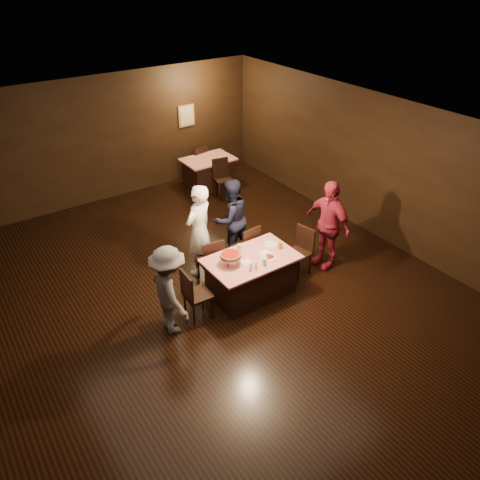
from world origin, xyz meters
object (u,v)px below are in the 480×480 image
at_px(diner_grey_knit, 169,291).
at_px(plate_empty, 271,244).
at_px(diner_red_shirt, 328,224).
at_px(chair_back_far, 197,162).
at_px(glass_back, 239,248).
at_px(main_table, 251,276).
at_px(glass_front_left, 264,262).
at_px(pizza_stand, 231,255).
at_px(chair_end_left, 198,294).
at_px(diner_white_jacket, 199,230).
at_px(glass_amber, 280,245).
at_px(chair_far_right, 245,246).
at_px(chair_far_left, 210,259).
at_px(chair_end_right, 298,252).
at_px(chair_back_near, 223,178).
at_px(back_table, 209,173).
at_px(diner_navy_hoodie, 231,219).

relative_size(diner_grey_knit, plate_empty, 6.30).
distance_m(diner_red_shirt, plate_empty, 1.22).
xyz_separation_m(chair_back_far, glass_back, (-1.82, -4.64, 0.37)).
relative_size(main_table, glass_front_left, 11.43).
bearing_deg(pizza_stand, chair_end_left, -175.91).
height_order(diner_white_jacket, glass_amber, diner_white_jacket).
xyz_separation_m(diner_red_shirt, glass_back, (-1.79, 0.37, -0.07)).
height_order(main_table, pizza_stand, pizza_stand).
height_order(chair_far_right, glass_amber, chair_far_right).
bearing_deg(glass_amber, glass_back, 151.70).
bearing_deg(glass_front_left, glass_back, 99.46).
height_order(chair_far_left, glass_back, chair_far_left).
distance_m(chair_far_left, chair_far_right, 0.80).
distance_m(chair_end_right, chair_back_near, 3.70).
height_order(back_table, diner_red_shirt, diner_red_shirt).
height_order(chair_far_right, diner_red_shirt, diner_red_shirt).
xyz_separation_m(main_table, back_table, (1.77, 4.34, 0.00)).
bearing_deg(glass_amber, chair_end_right, 5.71).
bearing_deg(glass_back, chair_end_right, -14.62).
xyz_separation_m(chair_far_right, chair_back_far, (1.37, 4.19, 0.00)).
relative_size(main_table, chair_back_near, 1.68).
distance_m(back_table, chair_far_right, 3.84).
bearing_deg(diner_navy_hoodie, chair_end_right, 115.26).
xyz_separation_m(chair_end_left, chair_back_near, (2.87, 3.64, 0.00)).
distance_m(diner_red_shirt, glass_amber, 1.14).
distance_m(main_table, chair_end_left, 1.10).
bearing_deg(diner_white_jacket, chair_end_right, 121.20).
bearing_deg(glass_back, pizza_stand, -144.46).
height_order(back_table, chair_back_far, chair_back_far).
distance_m(chair_far_left, glass_front_left, 1.20).
relative_size(plate_empty, glass_amber, 1.79).
bearing_deg(plate_empty, glass_front_left, -138.01).
bearing_deg(chair_back_near, diner_grey_knit, -121.25).
bearing_deg(pizza_stand, diner_grey_knit, -176.13).
relative_size(back_table, chair_far_left, 1.37).
bearing_deg(glass_amber, diner_red_shirt, -0.90).
xyz_separation_m(chair_back_far, diner_grey_knit, (-3.38, -4.97, 0.31)).
bearing_deg(glass_front_left, chair_far_left, 113.20).
bearing_deg(diner_red_shirt, main_table, -95.62).
height_order(chair_end_left, diner_white_jacket, diner_white_jacket).
height_order(diner_navy_hoodie, glass_amber, diner_navy_hoodie).
bearing_deg(diner_grey_knit, main_table, -87.00).
relative_size(chair_end_right, glass_back, 6.79).
distance_m(diner_grey_knit, pizza_stand, 1.23).
bearing_deg(diner_red_shirt, back_table, 176.26).
distance_m(chair_end_right, glass_back, 1.24).
relative_size(main_table, chair_back_far, 1.68).
height_order(chair_back_near, glass_amber, chair_back_near).
xyz_separation_m(diner_red_shirt, pizza_stand, (-2.14, 0.12, 0.04)).
height_order(chair_end_left, diner_grey_knit, diner_grey_knit).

